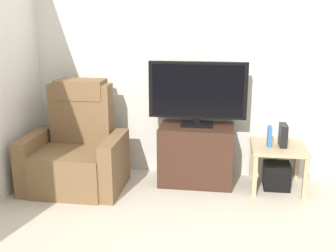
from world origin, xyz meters
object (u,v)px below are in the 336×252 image
object	(u,v)px
television	(197,92)
book_upright	(269,136)
tv_stand	(196,154)
subwoofer_box	(276,176)
side_table	(278,152)
game_console	(283,135)
recliner_armchair	(76,151)

from	to	relation	value
television	book_upright	distance (m)	0.84
tv_stand	subwoofer_box	bearing A→B (deg)	-1.79
side_table	game_console	world-z (taller)	game_console
television	tv_stand	bearing A→B (deg)	-90.00
side_table	subwoofer_box	distance (m)	0.25
side_table	game_console	bearing A→B (deg)	15.95
recliner_armchair	subwoofer_box	world-z (taller)	recliner_armchair
tv_stand	subwoofer_box	distance (m)	0.85
side_table	book_upright	bearing A→B (deg)	-168.69
game_console	book_upright	bearing A→B (deg)	-167.47
side_table	subwoofer_box	world-z (taller)	side_table
subwoofer_box	book_upright	world-z (taller)	book_upright
recliner_armchair	tv_stand	bearing A→B (deg)	23.16
television	book_upright	size ratio (longest dim) A/B	4.89
television	subwoofer_box	world-z (taller)	television
subwoofer_box	book_upright	bearing A→B (deg)	-168.69
recliner_armchair	subwoofer_box	distance (m)	2.07
tv_stand	television	bearing A→B (deg)	90.00
recliner_armchair	side_table	bearing A→B (deg)	17.49
television	side_table	world-z (taller)	television
side_table	subwoofer_box	xyz separation A→B (m)	(-0.00, -0.00, -0.25)
recliner_armchair	book_upright	world-z (taller)	recliner_armchair
television	game_console	bearing A→B (deg)	-2.29
television	game_console	size ratio (longest dim) A/B	4.52
subwoofer_box	tv_stand	bearing A→B (deg)	178.21
recliner_armchair	game_console	distance (m)	2.10
subwoofer_box	book_upright	xyz separation A→B (m)	(-0.10, -0.02, 0.42)
side_table	book_upright	world-z (taller)	book_upright
tv_stand	recliner_armchair	size ratio (longest dim) A/B	0.70
recliner_armchair	book_upright	distance (m)	1.96
television	subwoofer_box	size ratio (longest dim) A/B	3.82
side_table	game_console	xyz separation A→B (m)	(0.03, 0.01, 0.18)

